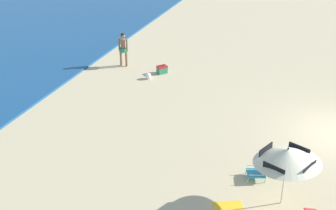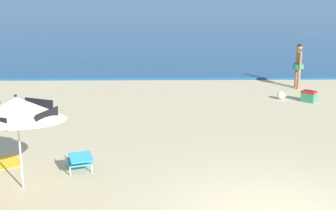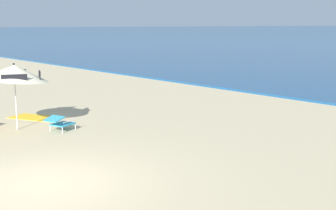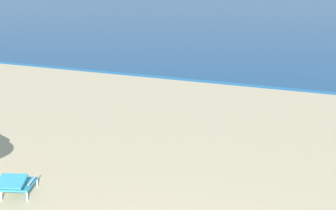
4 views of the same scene
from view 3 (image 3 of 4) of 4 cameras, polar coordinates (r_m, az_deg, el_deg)
ground_plane at (r=9.68m, az=-15.55°, el=-9.48°), size 800.00×800.00×0.00m
beach_umbrella_striped_main at (r=14.44m, az=-18.52°, el=3.82°), size 2.54×2.56×2.05m
lounge_chair_beside_umbrella at (r=14.08m, az=-13.27°, el=-2.09°), size 0.79×0.98×0.49m
beach_towel at (r=16.38m, az=-16.06°, el=-1.51°), size 2.01×1.60×0.01m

